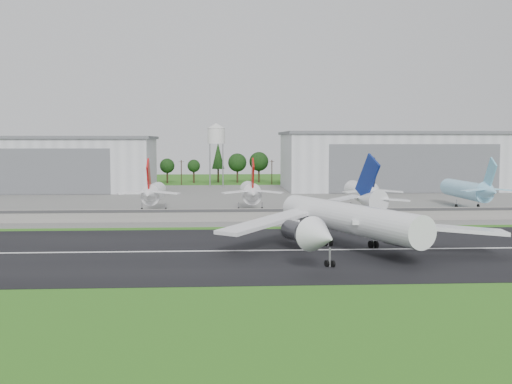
{
  "coord_description": "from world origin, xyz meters",
  "views": [
    {
      "loc": [
        -4.55,
        -111.5,
        21.0
      ],
      "look_at": [
        4.59,
        40.0,
        9.0
      ],
      "focal_mm": 45.0,
      "sensor_mm": 36.0,
      "label": 1
    }
  ],
  "objects": [
    {
      "name": "blast_fence",
      "position": [
        0.0,
        54.99,
        1.81
      ],
      "size": [
        240.0,
        0.61,
        3.5
      ],
      "color": "gray",
      "rests_on": "ground"
    },
    {
      "name": "treeline",
      "position": [
        0.0,
        215.0,
        0.0
      ],
      "size": [
        320.0,
        16.0,
        22.0
      ],
      "primitive_type": null,
      "color": "black",
      "rests_on": "ground"
    },
    {
      "name": "utility_poles",
      "position": [
        0.0,
        200.0,
        0.0
      ],
      "size": [
        230.0,
        3.0,
        12.0
      ],
      "primitive_type": null,
      "color": "black",
      "rests_on": "ground"
    },
    {
      "name": "hangar_east",
      "position": [
        75.0,
        164.92,
        12.63
      ],
      "size": [
        102.0,
        47.0,
        25.2
      ],
      "color": "silver",
      "rests_on": "ground"
    },
    {
      "name": "parked_jet_navy",
      "position": [
        38.94,
        76.55,
        6.09
      ],
      "size": [
        7.36,
        31.29,
        16.59
      ],
      "color": "white",
      "rests_on": "ground"
    },
    {
      "name": "apron",
      "position": [
        0.0,
        120.0,
        0.05
      ],
      "size": [
        320.0,
        150.0,
        0.1
      ],
      "primitive_type": "cube",
      "color": "slate",
      "rests_on": "ground"
    },
    {
      "name": "parked_jet_red_b",
      "position": [
        5.19,
        76.54,
        6.03
      ],
      "size": [
        7.36,
        31.29,
        16.52
      ],
      "color": "white",
      "rests_on": "ground"
    },
    {
      "name": "parked_jet_red_a",
      "position": [
        -23.35,
        76.52,
        5.95
      ],
      "size": [
        7.36,
        31.29,
        16.43
      ],
      "color": "white",
      "rests_on": "ground"
    },
    {
      "name": "runway",
      "position": [
        0.0,
        10.0,
        0.05
      ],
      "size": [
        320.0,
        60.0,
        0.1
      ],
      "primitive_type": "cube",
      "color": "black",
      "rests_on": "ground"
    },
    {
      "name": "hangar_west",
      "position": [
        -80.0,
        164.92,
        11.63
      ],
      "size": [
        97.0,
        44.0,
        23.2
      ],
      "color": "silver",
      "rests_on": "ground"
    },
    {
      "name": "main_airliner",
      "position": [
        20.47,
        9.59,
        4.89
      ],
      "size": [
        53.41,
        57.29,
        18.17
      ],
      "rotation": [
        0.0,
        0.0,
        3.51
      ],
      "color": "white",
      "rests_on": "runway"
    },
    {
      "name": "parked_jet_skyblue",
      "position": [
        73.26,
        81.55,
        6.03
      ],
      "size": [
        7.36,
        37.29,
        16.58
      ],
      "color": "#8ED3F6",
      "rests_on": "ground"
    },
    {
      "name": "runway_centerline",
      "position": [
        0.0,
        10.0,
        0.11
      ],
      "size": [
        220.0,
        1.0,
        0.02
      ],
      "primitive_type": "cube",
      "color": "white",
      "rests_on": "runway"
    },
    {
      "name": "ground",
      "position": [
        0.0,
        0.0,
        0.0
      ],
      "size": [
        600.0,
        600.0,
        0.0
      ],
      "primitive_type": "plane",
      "color": "#235A15",
      "rests_on": "ground"
    },
    {
      "name": "water_tower",
      "position": [
        -5.0,
        185.0,
        24.55
      ],
      "size": [
        8.4,
        8.4,
        29.4
      ],
      "color": "#99999E",
      "rests_on": "ground"
    }
  ]
}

